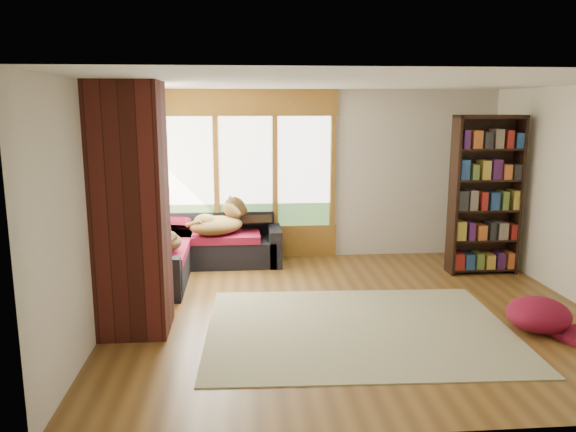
# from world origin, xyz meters

# --- Properties ---
(floor) EXTENTS (5.50, 5.50, 0.00)m
(floor) POSITION_xyz_m (0.00, 0.00, 0.00)
(floor) COLOR brown
(floor) RESTS_ON ground
(ceiling) EXTENTS (5.50, 5.50, 0.00)m
(ceiling) POSITION_xyz_m (0.00, 0.00, 2.60)
(ceiling) COLOR white
(wall_back) EXTENTS (5.50, 0.04, 2.60)m
(wall_back) POSITION_xyz_m (0.00, 2.50, 1.30)
(wall_back) COLOR silver
(wall_back) RESTS_ON ground
(wall_front) EXTENTS (5.50, 0.04, 2.60)m
(wall_front) POSITION_xyz_m (0.00, -2.50, 1.30)
(wall_front) COLOR silver
(wall_front) RESTS_ON ground
(wall_left) EXTENTS (0.04, 5.00, 2.60)m
(wall_left) POSITION_xyz_m (-2.75, 0.00, 1.30)
(wall_left) COLOR silver
(wall_left) RESTS_ON ground
(windows_back) EXTENTS (2.82, 0.10, 1.90)m
(windows_back) POSITION_xyz_m (-1.20, 2.47, 1.35)
(windows_back) COLOR olive
(windows_back) RESTS_ON wall_back
(windows_left) EXTENTS (0.10, 2.62, 1.90)m
(windows_left) POSITION_xyz_m (-2.72, 1.20, 1.35)
(windows_left) COLOR olive
(windows_left) RESTS_ON wall_left
(roller_blind) EXTENTS (0.03, 0.72, 0.90)m
(roller_blind) POSITION_xyz_m (-2.69, 2.03, 1.75)
(roller_blind) COLOR #6D884C
(roller_blind) RESTS_ON wall_left
(brick_chimney) EXTENTS (0.70, 0.70, 2.60)m
(brick_chimney) POSITION_xyz_m (-2.40, -0.35, 1.30)
(brick_chimney) COLOR #471914
(brick_chimney) RESTS_ON ground
(sectional_sofa) EXTENTS (2.20, 2.20, 0.80)m
(sectional_sofa) POSITION_xyz_m (-1.95, 1.70, 0.30)
(sectional_sofa) COLOR black
(sectional_sofa) RESTS_ON ground
(area_rug) EXTENTS (3.31, 2.58, 0.01)m
(area_rug) POSITION_xyz_m (-0.04, -0.53, 0.01)
(area_rug) COLOR beige
(area_rug) RESTS_ON ground
(bookshelf) EXTENTS (0.96, 0.32, 2.23)m
(bookshelf) POSITION_xyz_m (2.14, 1.39, 1.12)
(bookshelf) COLOR black
(bookshelf) RESTS_ON ground
(pouf) EXTENTS (0.69, 0.69, 0.36)m
(pouf) POSITION_xyz_m (1.85, -0.73, 0.19)
(pouf) COLOR maroon
(pouf) RESTS_ON area_rug
(dog_tan) EXTENTS (0.96, 0.83, 0.47)m
(dog_tan) POSITION_xyz_m (-1.58, 1.99, 0.77)
(dog_tan) COLOR brown
(dog_tan) RESTS_ON sectional_sofa
(dog_brindle) EXTENTS (0.77, 0.87, 0.43)m
(dog_brindle) POSITION_xyz_m (-2.35, 1.17, 0.75)
(dog_brindle) COLOR #372516
(dog_brindle) RESTS_ON sectional_sofa
(throw_pillows) EXTENTS (1.98, 1.68, 0.45)m
(throw_pillows) POSITION_xyz_m (-1.92, 1.85, 0.78)
(throw_pillows) COLOR black
(throw_pillows) RESTS_ON sectional_sofa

